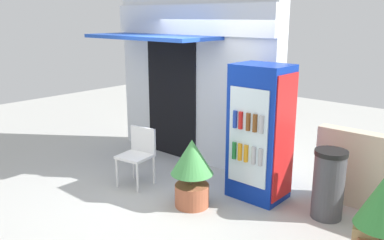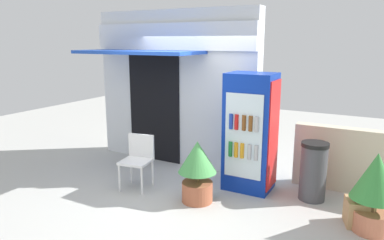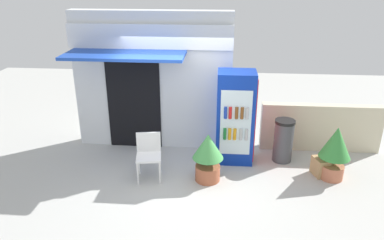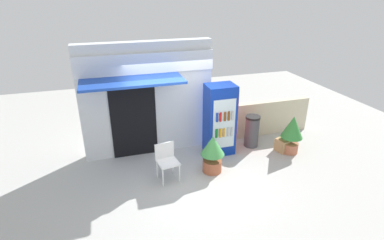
% 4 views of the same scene
% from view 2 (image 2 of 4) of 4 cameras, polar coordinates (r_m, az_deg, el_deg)
% --- Properties ---
extents(ground, '(16.00, 16.00, 0.00)m').
position_cam_2_polar(ground, '(6.01, -4.17, -11.24)').
color(ground, '#B2B2AD').
extents(storefront_building, '(3.42, 1.31, 3.00)m').
position_cam_2_polar(storefront_building, '(7.11, -2.92, 5.52)').
color(storefront_building, silver).
rests_on(storefront_building, ground).
extents(drink_cooler, '(0.78, 0.65, 1.93)m').
position_cam_2_polar(drink_cooler, '(5.89, 9.26, -1.97)').
color(drink_cooler, '#0C2D9E').
rests_on(drink_cooler, ground).
extents(plastic_chair, '(0.53, 0.52, 0.89)m').
position_cam_2_polar(plastic_chair, '(6.07, -8.56, -5.79)').
color(plastic_chair, white).
rests_on(plastic_chair, ground).
extents(potted_plant_near_shop, '(0.58, 0.58, 0.96)m').
position_cam_2_polar(potted_plant_near_shop, '(5.46, 0.85, -7.54)').
color(potted_plant_near_shop, '#AD5B3D').
rests_on(potted_plant_near_shop, ground).
extents(potted_plant_curbside, '(0.59, 0.59, 1.07)m').
position_cam_2_polar(potted_plant_curbside, '(5.13, 27.09, -9.31)').
color(potted_plant_curbside, '#BC6B4C').
rests_on(potted_plant_curbside, ground).
extents(trash_bin, '(0.42, 0.42, 0.92)m').
position_cam_2_polar(trash_bin, '(5.86, 18.72, -7.71)').
color(trash_bin, '#47474C').
rests_on(trash_bin, ground).
extents(stone_boundary_wall, '(2.60, 0.22, 1.06)m').
position_cam_2_polar(stone_boundary_wall, '(6.35, 27.61, -6.30)').
color(stone_boundary_wall, beige).
rests_on(stone_boundary_wall, ground).
extents(cardboard_box, '(0.41, 0.42, 0.36)m').
position_cam_2_polar(cardboard_box, '(5.41, 24.96, -13.19)').
color(cardboard_box, tan).
rests_on(cardboard_box, ground).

